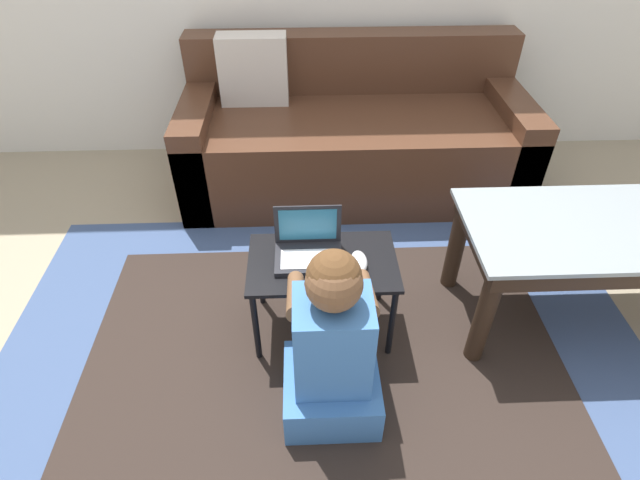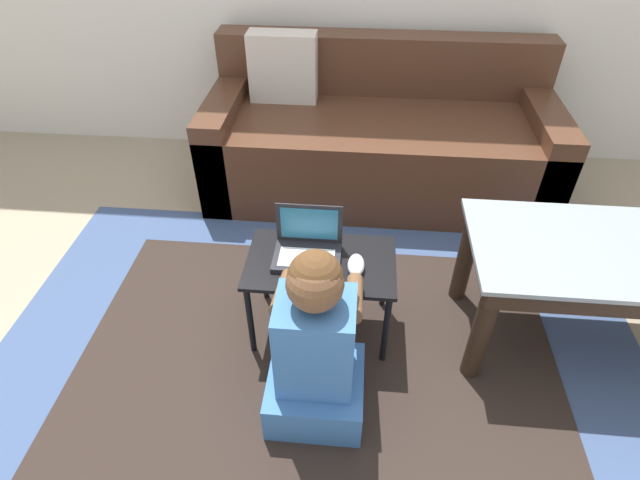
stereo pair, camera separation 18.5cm
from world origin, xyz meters
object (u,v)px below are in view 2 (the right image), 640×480
(coffee_table, at_px, (637,266))
(laptop_desk, at_px, (321,270))
(couch, at_px, (377,140))
(laptop, at_px, (308,249))
(computer_mouse, at_px, (356,265))
(person_seated, at_px, (316,350))

(coffee_table, height_order, laptop_desk, coffee_table)
(couch, height_order, coffee_table, couch)
(laptop, bearing_deg, computer_mouse, -18.02)
(computer_mouse, height_order, person_seated, person_seated)
(couch, distance_m, laptop, 1.14)
(computer_mouse, bearing_deg, coffee_table, 3.70)
(laptop_desk, relative_size, computer_mouse, 4.82)
(couch, height_order, computer_mouse, couch)
(laptop_desk, relative_size, laptop, 2.23)
(coffee_table, height_order, laptop, laptop)
(laptop_desk, bearing_deg, couch, 79.37)
(couch, distance_m, laptop_desk, 1.15)
(couch, relative_size, computer_mouse, 15.83)
(laptop, xyz_separation_m, person_seated, (0.07, -0.39, -0.10))
(person_seated, bearing_deg, coffee_table, 19.38)
(laptop_desk, xyz_separation_m, person_seated, (0.02, -0.36, -0.02))
(couch, xyz_separation_m, coffee_table, (0.92, -1.09, 0.13))
(coffee_table, distance_m, laptop_desk, 1.13)
(laptop_desk, distance_m, laptop, 0.10)
(laptop, bearing_deg, person_seated, -80.14)
(couch, distance_m, coffee_table, 1.43)
(laptop_desk, bearing_deg, laptop, 153.92)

